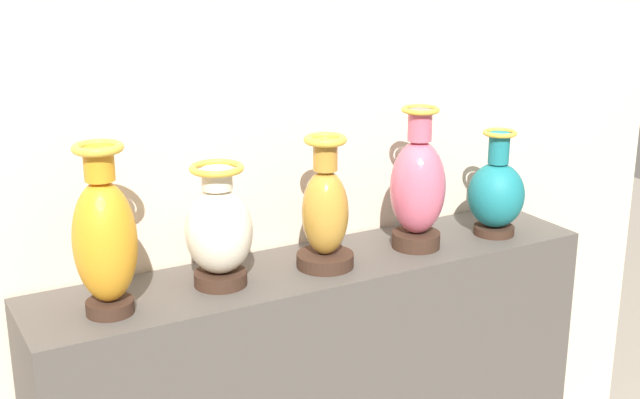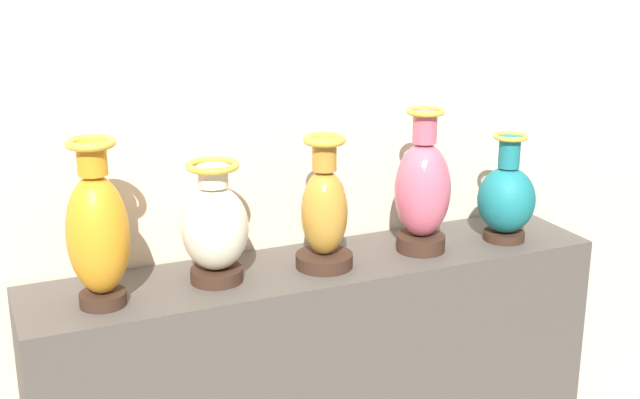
# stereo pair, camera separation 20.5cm
# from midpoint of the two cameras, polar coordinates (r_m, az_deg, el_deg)

# --- Properties ---
(back_wall) EXTENTS (2.88, 0.14, 2.75)m
(back_wall) POSITION_cam_midpoint_polar(r_m,az_deg,el_deg) (2.46, 0.30, 6.27)
(back_wall) COLOR beige
(back_wall) RESTS_ON ground_plane
(vase_amber) EXTENTS (0.15, 0.15, 0.42)m
(vase_amber) POSITION_cam_midpoint_polar(r_m,az_deg,el_deg) (2.08, -11.89, -2.15)
(vase_amber) COLOR #382319
(vase_amber) RESTS_ON display_shelf
(vase_ivory) EXTENTS (0.17, 0.17, 0.32)m
(vase_ivory) POSITION_cam_midpoint_polar(r_m,az_deg,el_deg) (2.20, -4.39, -1.89)
(vase_ivory) COLOR #382319
(vase_ivory) RESTS_ON display_shelf
(vase_ochre) EXTENTS (0.16, 0.16, 0.37)m
(vase_ochre) POSITION_cam_midpoint_polar(r_m,az_deg,el_deg) (2.30, 2.90, -0.96)
(vase_ochre) COLOR #382319
(vase_ochre) RESTS_ON display_shelf
(vase_rose) EXTENTS (0.16, 0.16, 0.41)m
(vase_rose) POSITION_cam_midpoint_polar(r_m,az_deg,el_deg) (2.44, 9.25, 0.54)
(vase_rose) COLOR #382319
(vase_rose) RESTS_ON display_shelf
(vase_teal) EXTENTS (0.17, 0.17, 0.32)m
(vase_teal) POSITION_cam_midpoint_polar(r_m,az_deg,el_deg) (2.59, 14.54, 0.06)
(vase_teal) COLOR #382319
(vase_teal) RESTS_ON display_shelf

